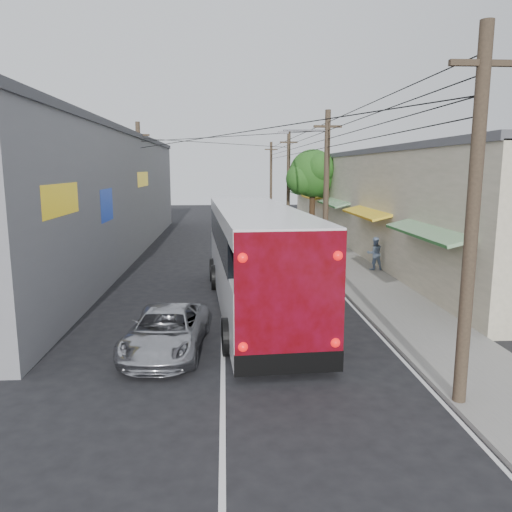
{
  "coord_description": "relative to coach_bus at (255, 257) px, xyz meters",
  "views": [
    {
      "loc": [
        0.09,
        -11.97,
        5.16
      ],
      "look_at": [
        1.25,
        6.5,
        1.91
      ],
      "focal_mm": 35.0,
      "sensor_mm": 36.0,
      "label": 1
    }
  ],
  "objects": [
    {
      "name": "building_left",
      "position": [
        -9.69,
        11.94,
        1.7
      ],
      "size": [
        7.2,
        36.0,
        7.25
      ],
      "color": "gray",
      "rests_on": "ground"
    },
    {
      "name": "utility_poles",
      "position": [
        1.93,
        14.27,
        2.17
      ],
      "size": [
        11.8,
        45.28,
        8.0
      ],
      "color": "#473828",
      "rests_on": "ground"
    },
    {
      "name": "parked_car_mid",
      "position": [
        2.61,
        13.95,
        -1.26
      ],
      "size": [
        1.97,
        4.18,
        1.38
      ],
      "primitive_type": "imported",
      "rotation": [
        0.0,
        0.0,
        0.08
      ],
      "color": "#26252A",
      "rests_on": "ground"
    },
    {
      "name": "pedestrian_far",
      "position": [
        6.41,
        6.25,
        -1.0
      ],
      "size": [
        0.86,
        0.69,
        1.66
      ],
      "primitive_type": "imported",
      "rotation": [
        0.0,
        0.0,
        3.22
      ],
      "color": "#88A1C6",
      "rests_on": "sidewalk"
    },
    {
      "name": "ground",
      "position": [
        -1.19,
        -6.05,
        -1.96
      ],
      "size": [
        120.0,
        120.0,
        0.0
      ],
      "primitive_type": "plane",
      "color": "black",
      "rests_on": "ground"
    },
    {
      "name": "pedestrian_near",
      "position": [
        4.21,
        5.72,
        -0.95
      ],
      "size": [
        0.66,
        0.45,
        1.78
      ],
      "primitive_type": "imported",
      "rotation": [
        0.0,
        0.0,
        3.17
      ],
      "color": "#D06E9C",
      "rests_on": "sidewalk"
    },
    {
      "name": "parked_suv",
      "position": [
        2.61,
        8.79,
        -1.04
      ],
      "size": [
        3.0,
        6.45,
        1.82
      ],
      "primitive_type": "imported",
      "rotation": [
        0.0,
        0.0,
        0.07
      ],
      "color": "gray",
      "rests_on": "ground"
    },
    {
      "name": "parked_car_far",
      "position": [
        2.61,
        26.9,
        -1.21
      ],
      "size": [
        1.71,
        4.55,
        1.48
      ],
      "primitive_type": "imported",
      "rotation": [
        0.0,
        0.0,
        -0.03
      ],
      "color": "black",
      "rests_on": "ground"
    },
    {
      "name": "sidewalk",
      "position": [
        5.31,
        13.95,
        -1.9
      ],
      "size": [
        3.0,
        80.0,
        0.12
      ],
      "primitive_type": "cube",
      "color": "slate",
      "rests_on": "ground"
    },
    {
      "name": "coach_bus",
      "position": [
        0.0,
        0.0,
        0.0
      ],
      "size": [
        3.69,
        13.26,
        3.78
      ],
      "rotation": [
        0.0,
        0.0,
        0.06
      ],
      "color": "white",
      "rests_on": "ground"
    },
    {
      "name": "building_right",
      "position": [
        9.8,
        15.95,
        1.2
      ],
      "size": [
        7.09,
        40.0,
        6.25
      ],
      "color": "beige",
      "rests_on": "ground"
    },
    {
      "name": "street_tree",
      "position": [
        5.68,
        19.96,
        2.72
      ],
      "size": [
        4.4,
        4.0,
        6.6
      ],
      "color": "#3F2B19",
      "rests_on": "ground"
    },
    {
      "name": "jeepney",
      "position": [
        -2.8,
        -4.35,
        -1.33
      ],
      "size": [
        2.39,
        4.62,
        1.25
      ],
      "primitive_type": "imported",
      "rotation": [
        0.0,
        0.0,
        -0.07
      ],
      "color": "#B0B1B7",
      "rests_on": "ground"
    }
  ]
}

